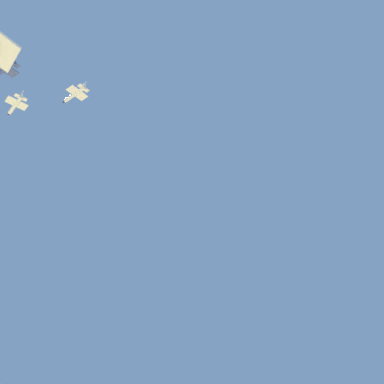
# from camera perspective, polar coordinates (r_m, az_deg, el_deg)

# --- Properties ---
(chase_jet_lead) EXTENTS (14.38, 10.64, 4.00)m
(chase_jet_lead) POSITION_cam_1_polar(r_m,az_deg,el_deg) (163.33, -18.00, 14.44)
(chase_jet_lead) COLOR silver
(chase_jet_right_wing) EXTENTS (14.04, 11.27, 4.00)m
(chase_jet_right_wing) POSITION_cam_1_polar(r_m,az_deg,el_deg) (157.95, -27.56, 16.69)
(chase_jet_right_wing) COLOR #38478C
(chase_jet_trailing) EXTENTS (15.08, 9.07, 4.00)m
(chase_jet_trailing) POSITION_cam_1_polar(r_m,az_deg,el_deg) (168.04, -26.09, 12.23)
(chase_jet_trailing) COLOR silver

